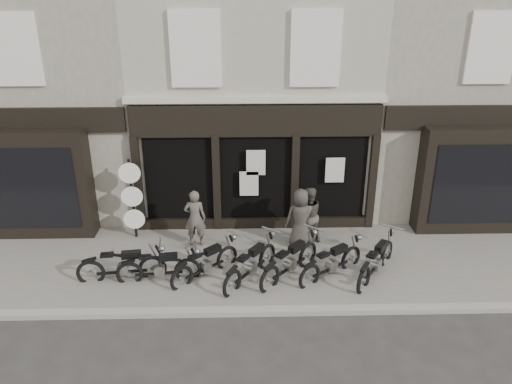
{
  "coord_description": "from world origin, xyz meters",
  "views": [
    {
      "loc": [
        -0.33,
        -10.73,
        7.06
      ],
      "look_at": [
        -0.02,
        1.6,
        1.84
      ],
      "focal_mm": 35.0,
      "sensor_mm": 36.0,
      "label": 1
    }
  ],
  "objects_px": {
    "man_left": "(195,218)",
    "advert_sign_post": "(133,202)",
    "motorcycle_1": "(160,270)",
    "man_right": "(300,218)",
    "motorcycle_2": "(206,265)",
    "man_centre": "(308,215)",
    "motorcycle_5": "(332,265)",
    "motorcycle_0": "(123,268)",
    "motorcycle_4": "(290,264)",
    "motorcycle_6": "(376,263)",
    "motorcycle_3": "(251,267)"
  },
  "relations": [
    {
      "from": "motorcycle_5",
      "to": "man_right",
      "type": "height_order",
      "value": "man_right"
    },
    {
      "from": "motorcycle_0",
      "to": "motorcycle_2",
      "type": "bearing_deg",
      "value": -4.03
    },
    {
      "from": "motorcycle_4",
      "to": "motorcycle_6",
      "type": "bearing_deg",
      "value": -48.27
    },
    {
      "from": "motorcycle_2",
      "to": "man_centre",
      "type": "relative_size",
      "value": 1.03
    },
    {
      "from": "motorcycle_5",
      "to": "man_right",
      "type": "distance_m",
      "value": 1.79
    },
    {
      "from": "motorcycle_0",
      "to": "advert_sign_post",
      "type": "bearing_deg",
      "value": 86.09
    },
    {
      "from": "motorcycle_5",
      "to": "man_left",
      "type": "relative_size",
      "value": 1.13
    },
    {
      "from": "motorcycle_2",
      "to": "advert_sign_post",
      "type": "relative_size",
      "value": 0.69
    },
    {
      "from": "motorcycle_1",
      "to": "motorcycle_6",
      "type": "distance_m",
      "value": 5.48
    },
    {
      "from": "motorcycle_6",
      "to": "man_centre",
      "type": "height_order",
      "value": "man_centre"
    },
    {
      "from": "motorcycle_6",
      "to": "advert_sign_post",
      "type": "bearing_deg",
      "value": 106.82
    },
    {
      "from": "motorcycle_4",
      "to": "motorcycle_6",
      "type": "distance_m",
      "value": 2.2
    },
    {
      "from": "motorcycle_1",
      "to": "man_right",
      "type": "height_order",
      "value": "man_right"
    },
    {
      "from": "man_centre",
      "to": "advert_sign_post",
      "type": "relative_size",
      "value": 0.66
    },
    {
      "from": "motorcycle_2",
      "to": "motorcycle_4",
      "type": "height_order",
      "value": "motorcycle_4"
    },
    {
      "from": "man_left",
      "to": "man_centre",
      "type": "relative_size",
      "value": 0.99
    },
    {
      "from": "motorcycle_3",
      "to": "motorcycle_6",
      "type": "height_order",
      "value": "motorcycle_6"
    },
    {
      "from": "motorcycle_3",
      "to": "motorcycle_6",
      "type": "xyz_separation_m",
      "value": [
        3.19,
        0.07,
        0.0
      ]
    },
    {
      "from": "motorcycle_4",
      "to": "motorcycle_6",
      "type": "relative_size",
      "value": 0.94
    },
    {
      "from": "motorcycle_4",
      "to": "motorcycle_5",
      "type": "relative_size",
      "value": 1.0
    },
    {
      "from": "motorcycle_4",
      "to": "man_left",
      "type": "bearing_deg",
      "value": 99.3
    },
    {
      "from": "man_left",
      "to": "advert_sign_post",
      "type": "distance_m",
      "value": 1.9
    },
    {
      "from": "motorcycle_5",
      "to": "motorcycle_1",
      "type": "bearing_deg",
      "value": 145.37
    },
    {
      "from": "man_right",
      "to": "man_left",
      "type": "bearing_deg",
      "value": -8.98
    },
    {
      "from": "motorcycle_2",
      "to": "man_centre",
      "type": "bearing_deg",
      "value": -10.74
    },
    {
      "from": "advert_sign_post",
      "to": "motorcycle_2",
      "type": "bearing_deg",
      "value": -48.76
    },
    {
      "from": "motorcycle_3",
      "to": "man_left",
      "type": "xyz_separation_m",
      "value": [
        -1.54,
        1.76,
        0.52
      ]
    },
    {
      "from": "motorcycle_4",
      "to": "advert_sign_post",
      "type": "relative_size",
      "value": 0.74
    },
    {
      "from": "motorcycle_3",
      "to": "advert_sign_post",
      "type": "relative_size",
      "value": 0.78
    },
    {
      "from": "motorcycle_6",
      "to": "man_centre",
      "type": "relative_size",
      "value": 1.18
    },
    {
      "from": "motorcycle_2",
      "to": "advert_sign_post",
      "type": "bearing_deg",
      "value": 93.99
    },
    {
      "from": "motorcycle_4",
      "to": "motorcycle_3",
      "type": "bearing_deg",
      "value": 138.42
    },
    {
      "from": "motorcycle_0",
      "to": "man_centre",
      "type": "height_order",
      "value": "man_centre"
    },
    {
      "from": "motorcycle_6",
      "to": "man_right",
      "type": "distance_m",
      "value": 2.44
    },
    {
      "from": "motorcycle_2",
      "to": "motorcycle_1",
      "type": "bearing_deg",
      "value": 146.79
    },
    {
      "from": "motorcycle_4",
      "to": "man_left",
      "type": "xyz_separation_m",
      "value": [
        -2.54,
        1.66,
        0.51
      ]
    },
    {
      "from": "man_left",
      "to": "advert_sign_post",
      "type": "height_order",
      "value": "advert_sign_post"
    },
    {
      "from": "man_centre",
      "to": "advert_sign_post",
      "type": "xyz_separation_m",
      "value": [
        -4.99,
        0.42,
        0.27
      ]
    },
    {
      "from": "man_centre",
      "to": "advert_sign_post",
      "type": "bearing_deg",
      "value": -28.97
    },
    {
      "from": "motorcycle_1",
      "to": "motorcycle_6",
      "type": "height_order",
      "value": "motorcycle_6"
    },
    {
      "from": "motorcycle_5",
      "to": "man_left",
      "type": "xyz_separation_m",
      "value": [
        -3.59,
        1.69,
        0.54
      ]
    },
    {
      "from": "motorcycle_3",
      "to": "motorcycle_2",
      "type": "bearing_deg",
      "value": 118.59
    },
    {
      "from": "motorcycle_1",
      "to": "advert_sign_post",
      "type": "relative_size",
      "value": 0.84
    },
    {
      "from": "motorcycle_0",
      "to": "motorcycle_2",
      "type": "xyz_separation_m",
      "value": [
        2.07,
        0.11,
        -0.02
      ]
    },
    {
      "from": "motorcycle_0",
      "to": "motorcycle_4",
      "type": "relative_size",
      "value": 1.19
    },
    {
      "from": "man_centre",
      "to": "man_right",
      "type": "bearing_deg",
      "value": 14.21
    },
    {
      "from": "man_centre",
      "to": "motorcycle_2",
      "type": "bearing_deg",
      "value": 7.19
    },
    {
      "from": "motorcycle_4",
      "to": "man_right",
      "type": "distance_m",
      "value": 1.68
    },
    {
      "from": "motorcycle_2",
      "to": "motorcycle_6",
      "type": "bearing_deg",
      "value": -42.91
    },
    {
      "from": "motorcycle_0",
      "to": "man_left",
      "type": "relative_size",
      "value": 1.34
    }
  ]
}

